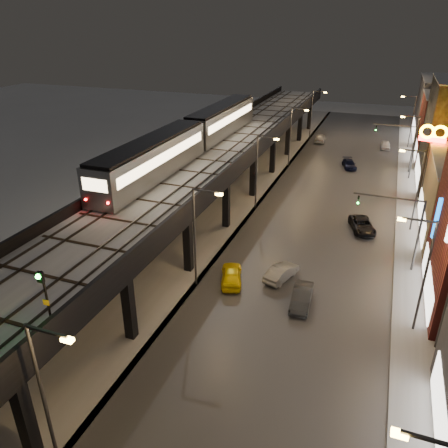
% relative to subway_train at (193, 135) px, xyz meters
% --- Properties ---
extents(ground, '(220.00, 220.00, 0.00)m').
position_rel_subway_train_xyz_m(ground, '(8.50, -30.24, -8.52)').
color(ground, silver).
extents(road_surface, '(17.00, 120.00, 0.06)m').
position_rel_subway_train_xyz_m(road_surface, '(16.00, 4.76, -8.49)').
color(road_surface, '#46474D').
rests_on(road_surface, ground).
extents(sidewalk_right, '(4.00, 120.00, 0.14)m').
position_rel_subway_train_xyz_m(sidewalk_right, '(26.00, 4.76, -8.45)').
color(sidewalk_right, '#9FA1A8').
rests_on(sidewalk_right, ground).
extents(under_viaduct_pavement, '(11.00, 120.00, 0.06)m').
position_rel_subway_train_xyz_m(under_viaduct_pavement, '(2.50, 4.76, -8.49)').
color(under_viaduct_pavement, '#9FA1A8').
rests_on(under_viaduct_pavement, ground).
extents(elevated_viaduct, '(9.00, 100.00, 6.30)m').
position_rel_subway_train_xyz_m(elevated_viaduct, '(2.50, 1.61, -2.91)').
color(elevated_viaduct, black).
rests_on(elevated_viaduct, ground).
extents(viaduct_trackbed, '(8.40, 100.00, 0.32)m').
position_rel_subway_train_xyz_m(viaduct_trackbed, '(2.49, 1.74, -2.14)').
color(viaduct_trackbed, '#B2B7C1').
rests_on(viaduct_trackbed, elevated_viaduct).
extents(viaduct_parapet_streetside, '(0.30, 100.00, 1.10)m').
position_rel_subway_train_xyz_m(viaduct_parapet_streetside, '(6.85, 1.76, -1.67)').
color(viaduct_parapet_streetside, black).
rests_on(viaduct_parapet_streetside, elevated_viaduct).
extents(viaduct_parapet_far, '(0.30, 100.00, 1.10)m').
position_rel_subway_train_xyz_m(viaduct_parapet_far, '(-1.85, 1.76, -1.67)').
color(viaduct_parapet_far, black).
rests_on(viaduct_parapet_far, elevated_viaduct).
extents(streetlight_left_0, '(2.57, 0.28, 9.00)m').
position_rel_subway_train_xyz_m(streetlight_left_0, '(8.07, -35.24, -3.29)').
color(streetlight_left_0, '#38383A').
rests_on(streetlight_left_0, ground).
extents(streetlight_left_1, '(2.57, 0.28, 9.00)m').
position_rel_subway_train_xyz_m(streetlight_left_1, '(8.07, -17.24, -3.29)').
color(streetlight_left_1, '#38383A').
rests_on(streetlight_left_1, ground).
extents(streetlight_right_1, '(2.56, 0.28, 9.00)m').
position_rel_subway_train_xyz_m(streetlight_right_1, '(25.23, -17.24, -3.29)').
color(streetlight_right_1, '#38383A').
rests_on(streetlight_right_1, ground).
extents(streetlight_left_2, '(2.57, 0.28, 9.00)m').
position_rel_subway_train_xyz_m(streetlight_left_2, '(8.07, 0.76, -3.29)').
color(streetlight_left_2, '#38383A').
rests_on(streetlight_left_2, ground).
extents(streetlight_right_2, '(2.56, 0.28, 9.00)m').
position_rel_subway_train_xyz_m(streetlight_right_2, '(25.23, 0.76, -3.29)').
color(streetlight_right_2, '#38383A').
rests_on(streetlight_right_2, ground).
extents(streetlight_left_3, '(2.57, 0.28, 9.00)m').
position_rel_subway_train_xyz_m(streetlight_left_3, '(8.07, 18.76, -3.29)').
color(streetlight_left_3, '#38383A').
rests_on(streetlight_left_3, ground).
extents(streetlight_right_3, '(2.56, 0.28, 9.00)m').
position_rel_subway_train_xyz_m(streetlight_right_3, '(25.23, 18.76, -3.29)').
color(streetlight_right_3, '#38383A').
rests_on(streetlight_right_3, ground).
extents(streetlight_left_4, '(2.57, 0.28, 9.00)m').
position_rel_subway_train_xyz_m(streetlight_left_4, '(8.07, 36.76, -3.29)').
color(streetlight_left_4, '#38383A').
rests_on(streetlight_left_4, ground).
extents(streetlight_right_4, '(2.56, 0.28, 9.00)m').
position_rel_subway_train_xyz_m(streetlight_right_4, '(25.23, 36.76, -3.29)').
color(streetlight_right_4, '#38383A').
rests_on(streetlight_right_4, ground).
extents(traffic_light_rig_a, '(6.10, 0.34, 7.00)m').
position_rel_subway_train_xyz_m(traffic_light_rig_a, '(24.34, -8.24, -4.02)').
color(traffic_light_rig_a, '#38383A').
rests_on(traffic_light_rig_a, ground).
extents(traffic_light_rig_b, '(6.10, 0.34, 7.00)m').
position_rel_subway_train_xyz_m(traffic_light_rig_b, '(24.34, 21.76, -4.02)').
color(traffic_light_rig_b, '#38383A').
rests_on(traffic_light_rig_b, ground).
extents(subway_train, '(3.20, 38.64, 3.83)m').
position_rel_subway_train_xyz_m(subway_train, '(0.00, 0.00, 0.00)').
color(subway_train, gray).
rests_on(subway_train, viaduct_trackbed).
extents(rail_signal, '(0.37, 0.44, 3.21)m').
position_rel_subway_train_xyz_m(rail_signal, '(6.40, -32.54, 0.38)').
color(rail_signal, black).
rests_on(rail_signal, viaduct_trackbed).
extents(car_taxi, '(3.06, 4.69, 1.49)m').
position_rel_subway_train_xyz_m(car_taxi, '(10.60, -15.86, -7.78)').
color(car_taxi, yellow).
rests_on(car_taxi, ground).
extents(car_near_white, '(2.60, 4.28, 1.33)m').
position_rel_subway_train_xyz_m(car_near_white, '(14.59, -13.83, -7.86)').
color(car_near_white, gray).
rests_on(car_near_white, ground).
extents(car_far_white, '(2.13, 4.63, 1.54)m').
position_rel_subway_train_xyz_m(car_far_white, '(10.09, 35.05, -7.75)').
color(car_far_white, silver).
rests_on(car_far_white, ground).
extents(car_onc_silver, '(1.75, 4.34, 1.40)m').
position_rel_subway_train_xyz_m(car_onc_silver, '(17.03, -17.03, -7.82)').
color(car_onc_silver, '#31353B').
rests_on(car_onc_silver, ground).
extents(car_onc_dark, '(3.55, 5.22, 1.33)m').
position_rel_subway_train_xyz_m(car_onc_dark, '(20.53, -1.25, -7.86)').
color(car_onc_dark, black).
rests_on(car_onc_dark, ground).
extents(car_onc_white, '(2.83, 4.54, 1.23)m').
position_rel_subway_train_xyz_m(car_onc_white, '(16.87, 20.85, -7.91)').
color(car_onc_white, black).
rests_on(car_onc_white, ground).
extents(car_onc_red, '(1.72, 3.96, 1.33)m').
position_rel_subway_train_xyz_m(car_onc_red, '(21.73, 34.39, -7.86)').
color(car_onc_red, white).
rests_on(car_onc_red, ground).
extents(sign_mcdonalds, '(3.06, 0.62, 10.27)m').
position_rel_subway_train_xyz_m(sign_mcdonalds, '(26.50, 7.54, -0.13)').
color(sign_mcdonalds, '#38383A').
rests_on(sign_mcdonalds, ground).
extents(sign_carwash, '(1.56, 0.35, 8.11)m').
position_rel_subway_train_xyz_m(sign_carwash, '(27.00, -10.15, -2.82)').
color(sign_carwash, '#38383A').
rests_on(sign_carwash, ground).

